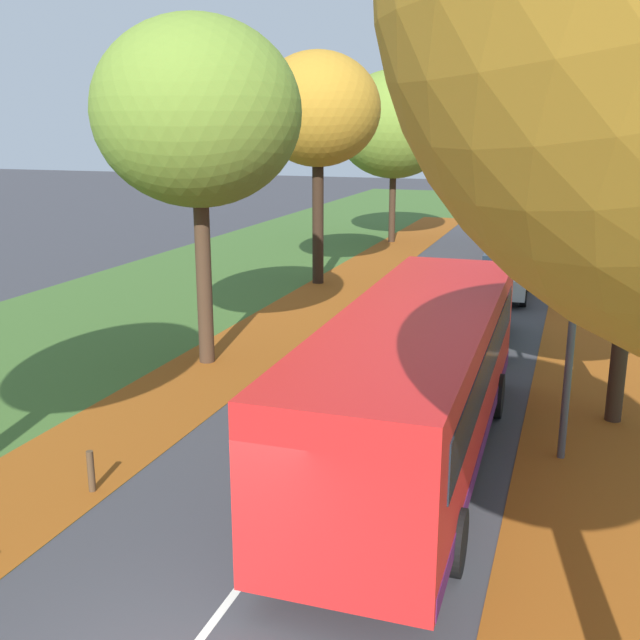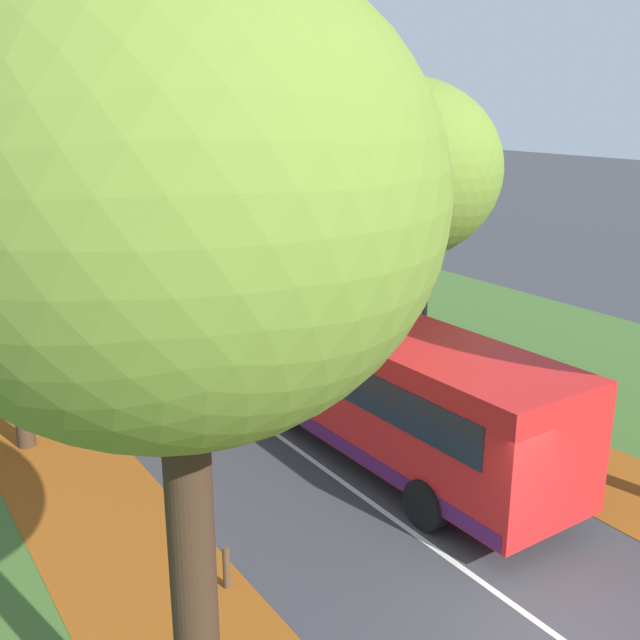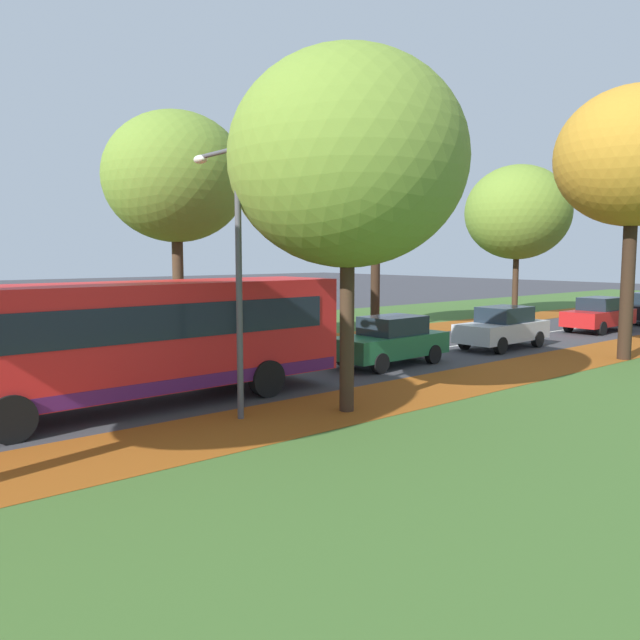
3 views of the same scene
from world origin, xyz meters
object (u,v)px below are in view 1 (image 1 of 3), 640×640
at_px(tree_left_mid, 318,110).
at_px(car_red_third_in_line, 518,242).
at_px(tree_left_near, 197,114).
at_px(bollard_third, 91,471).
at_px(bus, 417,378).
at_px(car_green_lead, 476,313).
at_px(streetlamp_right, 558,262).
at_px(car_silver_following, 504,275).
at_px(tree_left_far, 394,125).
at_px(tree_right_far, 625,97).
at_px(car_black_fourth_in_line, 526,227).

distance_m(tree_left_mid, car_red_third_in_line, 12.08).
relative_size(tree_left_near, bollard_third, 11.61).
bearing_deg(bus, car_red_third_in_line, 90.23).
bearing_deg(bollard_third, car_green_lead, 66.83).
relative_size(streetlamp_right, bus, 0.57).
distance_m(streetlamp_right, car_silver_following, 14.00).
relative_size(car_silver_following, car_red_third_in_line, 1.01).
relative_size(tree_left_far, tree_right_far, 0.88).
xyz_separation_m(tree_right_far, bollard_third, (-9.03, -28.71, -6.95)).
xyz_separation_m(tree_right_far, bus, (-4.04, -25.89, -5.62)).
relative_size(bus, car_black_fourth_in_line, 2.46).
height_order(tree_right_far, car_black_fourth_in_line, tree_right_far).
xyz_separation_m(tree_left_mid, bollard_third, (2.07, -17.66, -6.22)).
distance_m(car_silver_following, car_red_third_in_line, 8.08).
distance_m(tree_left_mid, car_green_lead, 10.97).
bearing_deg(car_silver_following, streetlamp_right, -81.05).
distance_m(bus, car_red_third_in_line, 22.84).
height_order(tree_right_far, bollard_third, tree_right_far).
bearing_deg(car_green_lead, tree_right_far, 76.58).
bearing_deg(car_red_third_in_line, bus, -89.77).
distance_m(car_red_third_in_line, car_black_fourth_in_line, 5.48).
relative_size(tree_left_far, streetlamp_right, 1.47).
height_order(tree_left_mid, tree_left_far, tree_left_far).
distance_m(streetlamp_right, car_red_third_in_line, 21.93).
xyz_separation_m(tree_left_far, streetlamp_right, (9.11, -24.99, -2.33)).
bearing_deg(tree_left_mid, tree_left_far, 89.08).
xyz_separation_m(tree_left_near, car_black_fourth_in_line, (6.38, 23.99, -5.54)).
bearing_deg(tree_left_near, bus, -33.56).
height_order(tree_left_far, car_green_lead, tree_left_far).
bearing_deg(car_silver_following, tree_left_far, 121.33).
relative_size(tree_left_mid, car_silver_following, 2.06).
distance_m(car_green_lead, car_silver_following, 6.07).
relative_size(tree_left_near, bus, 0.83).
distance_m(tree_right_far, bus, 26.80).
distance_m(tree_left_far, bollard_third, 29.64).
relative_size(tree_left_mid, tree_right_far, 0.88).
bearing_deg(car_green_lead, car_black_fourth_in_line, 90.15).
bearing_deg(car_black_fourth_in_line, car_silver_following, -89.07).
bearing_deg(car_black_fourth_in_line, streetlamp_right, -85.04).
bearing_deg(car_black_fourth_in_line, bollard_third, -98.89).
height_order(streetlamp_right, bus, streetlamp_right).
bearing_deg(tree_left_far, tree_left_near, -88.99).
bearing_deg(car_silver_following, tree_left_mid, 179.26).
distance_m(tree_left_mid, bollard_third, 18.84).
height_order(tree_left_near, tree_left_far, tree_left_far).
relative_size(tree_right_far, bollard_third, 13.39).
bearing_deg(bollard_third, bus, 29.49).
height_order(tree_right_far, car_red_third_in_line, tree_right_far).
xyz_separation_m(car_silver_following, car_black_fourth_in_line, (-0.22, 13.56, 0.00)).
bearing_deg(tree_left_far, car_red_third_in_line, -26.51).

